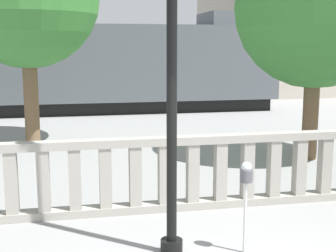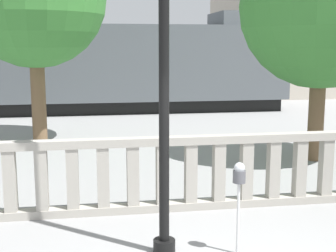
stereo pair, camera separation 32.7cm
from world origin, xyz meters
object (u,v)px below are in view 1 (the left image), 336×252
lamppost (172,18)px  tree_right (316,7)px  train_near (1,68)px  parking_meter (246,180)px

lamppost → tree_right: lamppost is taller
train_near → tree_right: (8.79, -10.01, 1.81)m
lamppost → train_near: bearing=105.8°
train_near → tree_right: 13.44m
parking_meter → train_near: 15.85m
tree_right → train_near: bearing=131.3°
lamppost → parking_meter: size_ratio=4.81×
lamppost → train_near: 15.41m
tree_right → parking_meter: bearing=-126.1°
tree_right → lamppost: bearing=-134.0°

